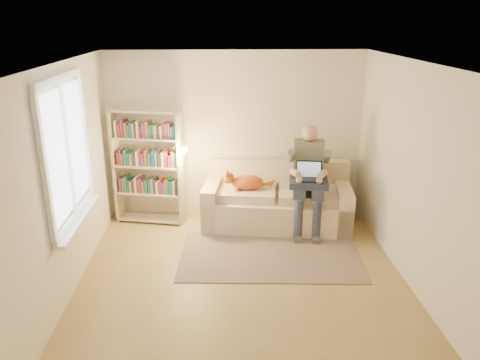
{
  "coord_description": "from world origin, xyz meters",
  "views": [
    {
      "loc": [
        -0.26,
        -4.93,
        3.06
      ],
      "look_at": [
        0.01,
        1.0,
        0.98
      ],
      "focal_mm": 35.0,
      "sensor_mm": 36.0,
      "label": 1
    }
  ],
  "objects_px": {
    "sofa": "(277,203)",
    "person": "(308,173)",
    "bookshelf": "(148,161)",
    "cat": "(242,182)",
    "laptop": "(311,175)"
  },
  "relations": [
    {
      "from": "sofa",
      "to": "person",
      "type": "height_order",
      "value": "person"
    },
    {
      "from": "person",
      "to": "bookshelf",
      "type": "bearing_deg",
      "value": 179.05
    },
    {
      "from": "person",
      "to": "bookshelf",
      "type": "height_order",
      "value": "bookshelf"
    },
    {
      "from": "person",
      "to": "bookshelf",
      "type": "relative_size",
      "value": 0.88
    },
    {
      "from": "sofa",
      "to": "bookshelf",
      "type": "height_order",
      "value": "bookshelf"
    },
    {
      "from": "sofa",
      "to": "bookshelf",
      "type": "bearing_deg",
      "value": -176.39
    },
    {
      "from": "sofa",
      "to": "laptop",
      "type": "distance_m",
      "value": 0.81
    },
    {
      "from": "sofa",
      "to": "bookshelf",
      "type": "relative_size",
      "value": 1.3
    },
    {
      "from": "cat",
      "to": "laptop",
      "type": "relative_size",
      "value": 1.85
    },
    {
      "from": "cat",
      "to": "bookshelf",
      "type": "bearing_deg",
      "value": 179.28
    },
    {
      "from": "person",
      "to": "laptop",
      "type": "relative_size",
      "value": 3.87
    },
    {
      "from": "sofa",
      "to": "cat",
      "type": "relative_size",
      "value": 3.09
    },
    {
      "from": "person",
      "to": "cat",
      "type": "height_order",
      "value": "person"
    },
    {
      "from": "person",
      "to": "laptop",
      "type": "height_order",
      "value": "person"
    },
    {
      "from": "cat",
      "to": "laptop",
      "type": "xyz_separation_m",
      "value": [
        0.99,
        -0.31,
        0.2
      ]
    }
  ]
}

